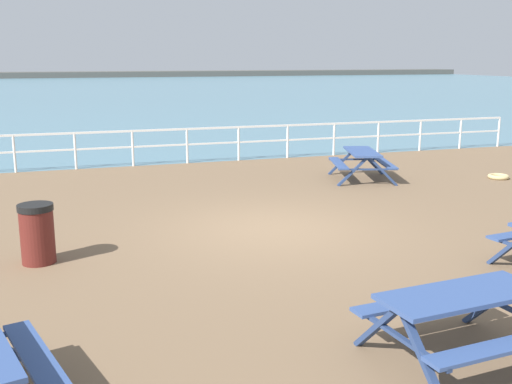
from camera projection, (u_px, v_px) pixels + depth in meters
ground_plane at (273, 234)px, 11.60m from camera, size 30.00×24.00×0.20m
sea_band at (92, 90)px, 60.50m from camera, size 142.00×90.00×0.01m
distant_shoreline at (75, 77)px, 100.37m from camera, size 142.00×6.00×1.80m
seaward_railing at (187, 139)px, 18.61m from camera, size 23.07×0.07×1.08m
picnic_table_near_left at (362, 158)px, 16.10m from camera, size 1.95×2.15×0.80m
picnic_table_near_right at (461, 309)px, 6.42m from camera, size 1.93×1.68×0.80m
litter_bin at (37, 233)px, 9.57m from camera, size 0.55×0.55×0.95m
rope_coil at (498, 177)px, 16.37m from camera, size 0.55×0.55×0.11m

